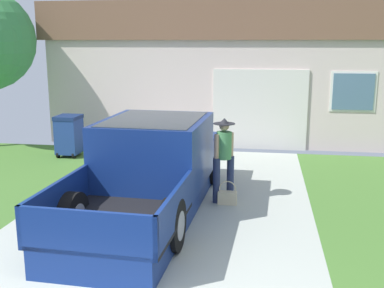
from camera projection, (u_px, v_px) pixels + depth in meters
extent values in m
cube|color=#B3B9AC|center=(174.00, 204.00, 9.04)|extent=(5.20, 9.00, 0.06)
cube|color=navy|center=(148.00, 202.00, 8.46)|extent=(1.94, 5.49, 0.42)
cube|color=navy|center=(155.00, 151.00, 8.76)|extent=(1.96, 2.30, 1.23)
cube|color=#1E2833|center=(155.00, 132.00, 8.68)|extent=(1.73, 2.12, 0.51)
cube|color=navy|center=(176.00, 148.00, 10.42)|extent=(1.91, 1.18, 0.61)
cube|color=black|center=(116.00, 223.00, 6.81)|extent=(1.95, 2.18, 0.06)
cube|color=navy|center=(57.00, 202.00, 6.93)|extent=(0.15, 2.10, 0.60)
cube|color=navy|center=(175.00, 210.00, 6.58)|extent=(0.15, 2.10, 0.60)
cube|color=navy|center=(86.00, 233.00, 5.78)|extent=(1.87, 0.14, 0.60)
cube|color=black|center=(117.00, 128.00, 9.65)|extent=(0.11, 0.18, 0.20)
cylinder|color=black|center=(139.00, 162.00, 10.48)|extent=(0.29, 0.81, 0.80)
cylinder|color=#9E9EA3|center=(139.00, 162.00, 10.48)|extent=(0.30, 0.45, 0.44)
cylinder|color=black|center=(210.00, 166.00, 10.17)|extent=(0.29, 0.81, 0.80)
cylinder|color=#9E9EA3|center=(210.00, 166.00, 10.17)|extent=(0.30, 0.45, 0.44)
cylinder|color=black|center=(71.00, 217.00, 7.18)|extent=(0.29, 0.81, 0.80)
cylinder|color=#9E9EA3|center=(71.00, 217.00, 7.18)|extent=(0.30, 0.45, 0.44)
cylinder|color=black|center=(172.00, 225.00, 6.87)|extent=(0.29, 0.81, 0.80)
cylinder|color=#9E9EA3|center=(172.00, 225.00, 6.87)|extent=(0.30, 0.45, 0.44)
cylinder|color=navy|center=(230.00, 178.00, 9.11)|extent=(0.14, 0.14, 0.88)
cylinder|color=navy|center=(216.00, 181.00, 8.95)|extent=(0.14, 0.14, 0.88)
cylinder|color=#4C9356|center=(224.00, 145.00, 8.89)|extent=(0.29, 0.29, 0.52)
cylinder|color=tan|center=(231.00, 148.00, 8.99)|extent=(0.09, 0.09, 0.61)
cylinder|color=tan|center=(216.00, 150.00, 8.81)|extent=(0.09, 0.09, 0.61)
sphere|color=tan|center=(224.00, 126.00, 8.81)|extent=(0.19, 0.19, 0.19)
cylinder|color=#232328|center=(224.00, 124.00, 8.80)|extent=(0.41, 0.41, 0.01)
cone|color=#232328|center=(224.00, 121.00, 8.78)|extent=(0.20, 0.20, 0.11)
cube|color=beige|center=(227.00, 198.00, 8.92)|extent=(0.36, 0.16, 0.25)
torus|color=beige|center=(228.00, 189.00, 8.88)|extent=(0.33, 0.02, 0.33)
cube|color=beige|center=(230.00, 87.00, 15.90)|extent=(10.72, 5.14, 3.11)
cube|color=brown|center=(231.00, 23.00, 15.45)|extent=(11.14, 5.34, 1.11)
cube|color=silver|center=(260.00, 110.00, 13.32)|extent=(2.67, 0.06, 2.30)
cube|color=slate|center=(353.00, 92.00, 12.82)|extent=(1.10, 0.05, 1.00)
cube|color=silver|center=(353.00, 92.00, 12.83)|extent=(1.23, 0.02, 1.12)
cube|color=navy|center=(69.00, 136.00, 12.63)|extent=(0.58, 0.68, 0.93)
cube|color=navy|center=(68.00, 117.00, 12.52)|extent=(0.60, 0.71, 0.10)
cylinder|color=black|center=(58.00, 155.00, 12.50)|extent=(0.05, 0.18, 0.18)
cylinder|color=black|center=(74.00, 155.00, 12.43)|extent=(0.05, 0.18, 0.18)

